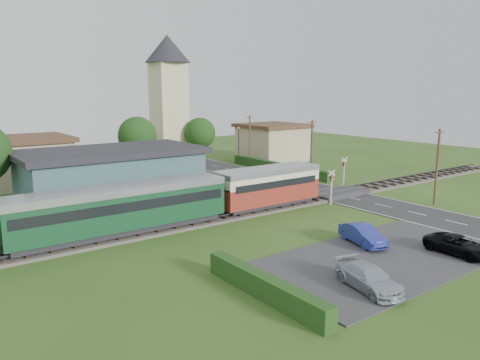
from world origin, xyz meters
TOP-DOWN VIEW (x-y plane):
  - ground at (0.00, 0.00)m, footprint 120.00×120.00m
  - railway_track at (0.00, 2.00)m, footprint 76.00×3.20m
  - road at (10.00, 0.00)m, footprint 6.00×70.00m
  - car_park at (-1.50, -12.00)m, footprint 17.00×9.00m
  - crossing_deck at (10.00, 2.00)m, footprint 6.20×3.40m
  - platform at (-10.00, 5.20)m, footprint 30.00×3.00m
  - equipment_hut at (-18.00, 5.20)m, footprint 2.30×2.30m
  - station_building at (-10.00, 10.99)m, footprint 16.00×9.00m
  - train at (-16.02, 2.00)m, footprint 43.20×2.90m
  - church_tower at (5.00, 28.00)m, footprint 6.00×6.00m
  - house_west at (-15.00, 25.00)m, footprint 10.80×8.80m
  - house_east at (20.00, 24.00)m, footprint 8.80×8.80m
  - hedge_carpark at (-11.00, -12.00)m, footprint 0.80×9.00m
  - hedge_roadside at (14.20, 16.00)m, footprint 0.80×18.00m
  - hedge_station at (-10.00, 15.50)m, footprint 22.00×0.80m
  - tree_b at (-2.00, 23.00)m, footprint 4.60×4.60m
  - tree_c at (8.00, 25.00)m, footprint 4.20×4.20m
  - utility_pole_b at (14.20, -6.00)m, footprint 1.40×0.22m
  - utility_pole_c at (14.20, 10.00)m, footprint 1.40×0.22m
  - utility_pole_d at (14.20, 22.00)m, footprint 1.40×0.22m
  - crossing_signal_near at (6.40, -0.41)m, footprint 0.84×0.28m
  - crossing_signal_far at (13.60, 4.39)m, footprint 0.84×0.28m
  - streetlamp_east at (16.00, 27.00)m, footprint 0.30×0.30m
  - car_on_road at (9.41, 12.08)m, footprint 3.78×1.54m
  - car_park_blue at (-0.32, -9.50)m, footprint 2.46×4.26m
  - car_park_silver at (-5.97, -14.50)m, footprint 2.75×4.69m
  - car_park_dark at (3.02, -14.50)m, footprint 2.11×4.38m
  - pedestrian_near at (-4.59, 5.55)m, footprint 0.68×0.54m
  - pedestrian_far at (-16.70, 5.21)m, footprint 0.96×1.06m

SIDE VIEW (x-z plane):
  - ground at x=0.00m, z-range 0.00..0.00m
  - road at x=10.00m, z-range 0.00..0.05m
  - car_park at x=-1.50m, z-range 0.00..0.08m
  - railway_track at x=0.00m, z-range -0.13..0.36m
  - crossing_deck at x=10.00m, z-range 0.00..0.45m
  - platform at x=-10.00m, z-range 0.00..0.45m
  - hedge_carpark at x=-11.00m, z-range 0.00..1.20m
  - hedge_roadside at x=14.20m, z-range 0.00..1.20m
  - hedge_station at x=-10.00m, z-range 0.00..1.30m
  - car_park_dark at x=3.02m, z-range 0.08..1.28m
  - car_on_road at x=9.41m, z-range 0.05..1.34m
  - car_park_silver at x=-5.97m, z-range 0.08..1.36m
  - car_park_blue at x=-0.32m, z-range 0.08..1.41m
  - pedestrian_near at x=-4.59m, z-range 0.45..2.08m
  - pedestrian_far at x=-16.70m, z-range 0.45..2.22m
  - equipment_hut at x=-18.00m, z-range 0.47..3.02m
  - crossing_signal_near at x=6.40m, z-range 0.50..3.78m
  - crossing_signal_far at x=13.60m, z-range 0.50..3.78m
  - train at x=-16.02m, z-range 0.48..3.88m
  - station_building at x=-10.00m, z-range 0.04..5.34m
  - house_west at x=-15.00m, z-range 0.04..5.54m
  - house_east at x=20.00m, z-range 0.05..5.55m
  - streetlamp_east at x=16.00m, z-range 0.46..5.62m
  - utility_pole_b at x=14.20m, z-range 0.13..7.13m
  - utility_pole_c at x=14.20m, z-range 0.13..7.13m
  - utility_pole_d at x=14.20m, z-range 0.13..7.13m
  - tree_c at x=8.00m, z-range 1.26..8.04m
  - tree_b at x=-2.00m, z-range 1.35..8.69m
  - church_tower at x=5.00m, z-range 1.43..19.03m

